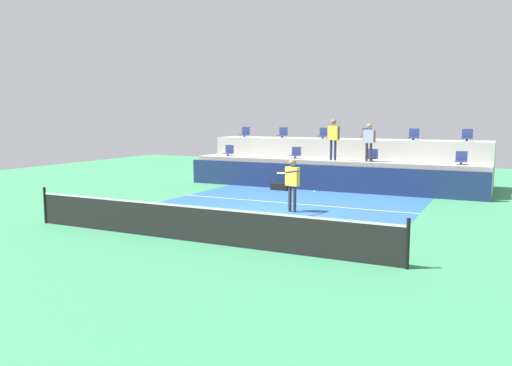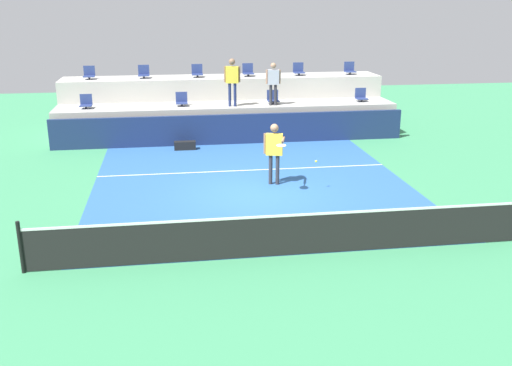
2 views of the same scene
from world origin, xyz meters
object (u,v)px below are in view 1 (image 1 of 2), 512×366
at_px(stadium_chair_upper_right, 414,135).
at_px(spectator_in_white, 333,135).
at_px(stadium_chair_lower_right, 372,156).
at_px(stadium_chair_lower_far_left, 229,151).
at_px(tennis_player, 292,179).
at_px(stadium_chair_lower_left, 296,153).
at_px(stadium_chair_upper_left, 283,133).
at_px(equipment_bag, 280,187).
at_px(stadium_chair_lower_far_right, 461,159).
at_px(stadium_chair_upper_far_right, 467,136).
at_px(stadium_chair_upper_mid_left, 323,134).
at_px(stadium_chair_upper_far_left, 245,133).
at_px(stadium_chair_upper_mid_right, 366,135).
at_px(tennis_ball, 315,192).
at_px(spectator_leaning_on_rail, 369,139).

xyz_separation_m(stadium_chair_upper_right, spectator_in_white, (-3.03, -2.18, 0.02)).
bearing_deg(stadium_chair_upper_right, stadium_chair_lower_right, -127.97).
relative_size(stadium_chair_lower_far_left, tennis_player, 0.29).
relative_size(stadium_chair_lower_left, stadium_chair_upper_left, 1.00).
bearing_deg(tennis_player, stadium_chair_lower_far_left, 132.99).
xyz_separation_m(stadium_chair_upper_left, tennis_player, (3.85, -8.18, -1.22)).
distance_m(stadium_chair_lower_right, spectator_in_white, 1.88).
relative_size(stadium_chair_upper_left, equipment_bag, 0.68).
bearing_deg(stadium_chair_lower_far_right, stadium_chair_upper_far_right, 88.28).
bearing_deg(stadium_chair_upper_left, tennis_player, -64.80).
relative_size(stadium_chair_upper_mid_left, equipment_bag, 0.68).
relative_size(stadium_chair_upper_far_left, stadium_chair_upper_mid_right, 1.00).
bearing_deg(stadium_chair_upper_far_left, stadium_chair_lower_left, -26.85).
bearing_deg(equipment_bag, tennis_ball, -56.58).
bearing_deg(tennis_player, stadium_chair_lower_right, 80.19).
relative_size(stadium_chair_lower_far_left, spectator_in_white, 0.29).
distance_m(stadium_chair_lower_left, spectator_leaning_on_rail, 3.56).
height_order(stadium_chair_upper_mid_right, stadium_chair_upper_far_right, same).
xyz_separation_m(stadium_chair_upper_mid_left, stadium_chair_upper_right, (4.22, 0.00, 0.00)).
xyz_separation_m(stadium_chair_lower_right, equipment_bag, (-3.51, -1.86, -1.31)).
height_order(stadium_chair_upper_far_right, tennis_ball, stadium_chair_upper_far_right).
bearing_deg(stadium_chair_upper_mid_right, stadium_chair_lower_right, -68.03).
xyz_separation_m(stadium_chair_upper_mid_right, stadium_chair_upper_far_right, (4.34, 0.00, 0.00)).
bearing_deg(spectator_leaning_on_rail, stadium_chair_upper_mid_left, 141.55).
bearing_deg(stadium_chair_lower_left, tennis_ball, -63.96).
height_order(stadium_chair_lower_left, stadium_chair_upper_left, stadium_chair_upper_left).
height_order(stadium_chair_lower_left, stadium_chair_lower_far_right, same).
height_order(stadium_chair_lower_right, stadium_chair_upper_right, stadium_chair_upper_right).
relative_size(stadium_chair_upper_left, stadium_chair_upper_right, 1.00).
distance_m(stadium_chair_upper_mid_right, spectator_leaning_on_rail, 2.28).
bearing_deg(stadium_chair_lower_right, stadium_chair_upper_left, 160.03).
height_order(stadium_chair_upper_right, equipment_bag, stadium_chair_upper_right).
xyz_separation_m(tennis_player, tennis_ball, (1.04, -0.71, -0.25)).
bearing_deg(stadium_chair_upper_left, spectator_leaning_on_rail, -24.06).
bearing_deg(stadium_chair_lower_far_right, equipment_bag, -165.25).
distance_m(stadium_chair_lower_far_right, stadium_chair_upper_far_left, 10.83).
xyz_separation_m(spectator_in_white, equipment_bag, (-1.89, -1.48, -2.19)).
distance_m(stadium_chair_upper_right, spectator_in_white, 3.74).
bearing_deg(stadium_chair_upper_right, stadium_chair_upper_left, 180.00).
distance_m(stadium_chair_lower_far_left, stadium_chair_upper_right, 8.69).
relative_size(stadium_chair_lower_far_right, stadium_chair_upper_mid_left, 1.00).
bearing_deg(stadium_chair_upper_mid_right, stadium_chair_lower_far_left, -164.12).
bearing_deg(spectator_in_white, stadium_chair_lower_left, 168.59).
bearing_deg(stadium_chair_upper_left, stadium_chair_lower_right, -19.97).
xyz_separation_m(stadium_chair_lower_right, spectator_leaning_on_rail, (-0.06, -0.38, 0.74)).
height_order(stadium_chair_upper_left, stadium_chair_upper_mid_right, same).
bearing_deg(stadium_chair_upper_mid_right, equipment_bag, -127.25).
bearing_deg(stadium_chair_upper_left, stadium_chair_lower_far_right, -11.94).
relative_size(stadium_chair_lower_right, stadium_chair_lower_far_right, 1.00).
relative_size(stadium_chair_upper_far_left, stadium_chair_upper_far_right, 1.00).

